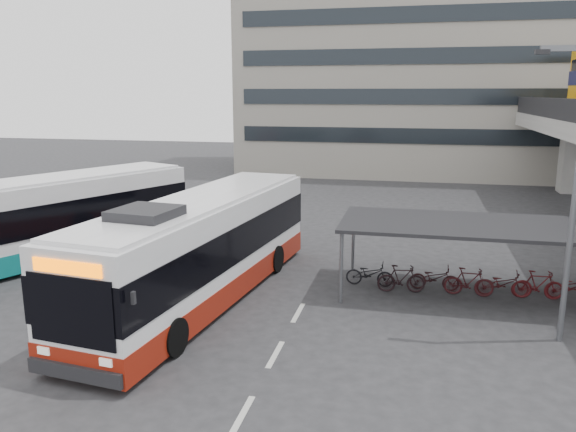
% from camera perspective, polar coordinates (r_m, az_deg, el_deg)
% --- Properties ---
extents(ground, '(120.00, 120.00, 0.00)m').
position_cam_1_polar(ground, '(18.83, -6.52, -9.11)').
color(ground, '#28282B').
rests_on(ground, ground).
extents(bike_shelter, '(10.00, 4.00, 2.54)m').
position_cam_1_polar(bike_shelter, '(20.44, 19.52, -4.17)').
color(bike_shelter, '#595B60').
rests_on(bike_shelter, ground).
extents(office_block, '(30.00, 15.00, 25.00)m').
position_cam_1_polar(office_block, '(52.80, 13.51, 18.19)').
color(office_block, gray).
rests_on(office_block, ground).
extents(road_markings, '(0.15, 7.60, 0.01)m').
position_cam_1_polar(road_markings, '(15.53, -1.29, -13.87)').
color(road_markings, beige).
rests_on(road_markings, ground).
extents(bus_main, '(4.24, 12.99, 3.77)m').
position_cam_1_polar(bus_main, '(19.05, -8.72, -3.37)').
color(bus_main, white).
rests_on(bus_main, ground).
extents(bus_teal, '(7.74, 12.65, 3.75)m').
position_cam_1_polar(bus_teal, '(25.33, -23.11, -0.32)').
color(bus_teal, white).
rests_on(bus_teal, ground).
extents(pedestrian, '(0.44, 0.66, 1.82)m').
position_cam_1_polar(pedestrian, '(21.55, -2.98, -3.70)').
color(pedestrian, black).
rests_on(pedestrian, ground).
extents(lamp_post, '(1.42, 0.20, 8.10)m').
position_cam_1_polar(lamp_post, '(16.81, 26.94, 3.32)').
color(lamp_post, '#595B60').
rests_on(lamp_post, ground).
extents(sign_totem_north, '(0.51, 0.25, 2.36)m').
position_cam_1_polar(sign_totem_north, '(32.05, -20.76, 1.42)').
color(sign_totem_north, '#A00917').
rests_on(sign_totem_north, ground).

